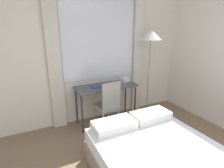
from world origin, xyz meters
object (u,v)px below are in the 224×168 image
telephone (125,80)px  desk (106,89)px  desk_chair (108,103)px  standing_lamp (151,41)px  book (99,86)px

telephone → desk: bearing=-171.5°
desk_chair → telephone: bearing=21.9°
desk → telephone: bearing=8.5°
telephone → standing_lamp: bearing=-13.5°
standing_lamp → book: 1.40m
telephone → book: (-0.62, -0.08, -0.03)m
desk → desk_chair: bearing=-105.3°
standing_lamp → telephone: standing_lamp is taller
standing_lamp → desk_chair: bearing=-170.4°
desk_chair → book: desk_chair is taller
standing_lamp → book: bearing=177.9°
telephone → book: size_ratio=0.56×
telephone → book: 0.63m
desk → telephone: size_ratio=7.03×
desk → book: 0.19m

